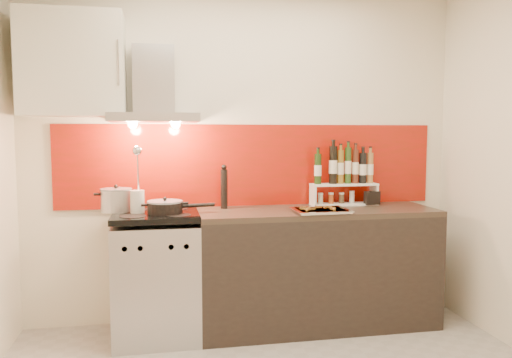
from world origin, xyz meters
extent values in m
cube|color=silver|center=(0.00, 1.40, 1.30)|extent=(3.40, 0.02, 2.60)
cube|color=maroon|center=(0.05, 1.39, 1.22)|extent=(3.00, 0.02, 0.64)
cube|color=#B7B7BA|center=(-0.70, 1.10, 0.42)|extent=(0.60, 0.60, 0.84)
cube|color=black|center=(-0.70, 0.81, 0.33)|extent=(0.50, 0.02, 0.40)
cube|color=#B7B7BA|center=(-0.70, 0.81, 0.72)|extent=(0.56, 0.02, 0.12)
cube|color=#FF190C|center=(-0.70, 0.81, 0.72)|extent=(0.10, 0.01, 0.04)
cube|color=black|center=(-0.70, 1.10, 0.89)|extent=(0.60, 0.60, 0.04)
cube|color=black|center=(0.50, 1.10, 0.43)|extent=(1.80, 0.60, 0.86)
cube|color=#2D261B|center=(0.50, 1.10, 0.88)|extent=(1.80, 0.60, 0.04)
cube|color=#B7B7BA|center=(-0.70, 1.15, 1.58)|extent=(0.62, 0.50, 0.06)
cube|color=#B7B7BA|center=(-0.70, 1.30, 1.86)|extent=(0.30, 0.18, 0.50)
sphere|color=#FFD18C|center=(-0.85, 1.15, 1.54)|extent=(0.07, 0.07, 0.07)
sphere|color=#FFD18C|center=(-0.55, 1.15, 1.54)|extent=(0.07, 0.07, 0.07)
cube|color=beige|center=(-1.25, 1.22, 1.95)|extent=(0.70, 0.35, 0.72)
cylinder|color=#B7B7BA|center=(-0.98, 1.20, 0.99)|extent=(0.22, 0.22, 0.15)
cylinder|color=#99999E|center=(-0.98, 1.20, 1.07)|extent=(0.23, 0.23, 0.01)
sphere|color=black|center=(-0.98, 1.20, 1.09)|extent=(0.03, 0.03, 0.03)
cylinder|color=black|center=(-0.63, 1.04, 0.95)|extent=(0.24, 0.24, 0.08)
cylinder|color=#99999E|center=(-0.63, 1.04, 0.99)|extent=(0.25, 0.25, 0.01)
sphere|color=black|center=(-0.63, 1.04, 1.01)|extent=(0.03, 0.03, 0.03)
cylinder|color=black|center=(-0.40, 1.07, 0.96)|extent=(0.24, 0.06, 0.03)
cylinder|color=silver|center=(-0.83, 1.11, 0.98)|extent=(0.10, 0.10, 0.17)
cylinder|color=silver|center=(-0.82, 1.11, 1.20)|extent=(0.01, 0.08, 0.31)
sphere|color=silver|center=(-0.82, 1.04, 1.35)|extent=(0.07, 0.07, 0.07)
cylinder|color=black|center=(-0.19, 1.26, 1.05)|extent=(0.05, 0.05, 0.30)
sphere|color=black|center=(-0.19, 1.26, 1.22)|extent=(0.04, 0.04, 0.04)
cube|color=white|center=(0.77, 1.26, 0.91)|extent=(0.54, 0.15, 0.01)
cube|color=white|center=(0.52, 1.26, 0.98)|extent=(0.01, 0.15, 0.15)
cube|color=white|center=(1.03, 1.26, 0.98)|extent=(0.02, 0.15, 0.15)
cube|color=white|center=(0.77, 1.26, 1.07)|extent=(0.54, 0.15, 0.02)
cylinder|color=black|center=(0.56, 1.26, 1.19)|extent=(0.06, 0.06, 0.24)
cylinder|color=black|center=(0.68, 1.26, 1.22)|extent=(0.06, 0.06, 0.30)
cylinder|color=brown|center=(0.74, 1.26, 1.21)|extent=(0.05, 0.05, 0.27)
cylinder|color=#253F17|center=(0.81, 1.26, 1.22)|extent=(0.05, 0.05, 0.29)
cylinder|color=#4A2013|center=(0.87, 1.26, 1.21)|extent=(0.05, 0.05, 0.27)
cylinder|color=black|center=(0.93, 1.26, 1.19)|extent=(0.06, 0.06, 0.24)
cylinder|color=olive|center=(0.99, 1.26, 1.20)|extent=(0.05, 0.05, 0.24)
cylinder|color=#B4AF92|center=(0.58, 1.26, 0.95)|extent=(0.04, 0.04, 0.07)
cylinder|color=#9F441A|center=(0.67, 1.26, 0.95)|extent=(0.04, 0.04, 0.07)
cylinder|color=#4D3B26|center=(0.75, 1.26, 0.95)|extent=(0.04, 0.04, 0.07)
cylinder|color=silver|center=(0.84, 1.26, 0.96)|extent=(0.04, 0.04, 0.08)
cube|color=black|center=(0.99, 1.20, 0.96)|extent=(0.13, 0.07, 0.11)
cube|color=silver|center=(0.48, 0.94, 0.91)|extent=(0.38, 0.29, 0.01)
cube|color=silver|center=(0.48, 0.94, 0.92)|extent=(0.40, 0.31, 0.01)
cube|color=red|center=(0.48, 0.94, 0.92)|extent=(0.34, 0.25, 0.01)
cube|color=brown|center=(0.40, 0.96, 0.93)|extent=(0.03, 0.05, 0.01)
cube|color=brown|center=(0.36, 0.92, 0.93)|extent=(0.03, 0.05, 0.01)
cube|color=brown|center=(0.53, 0.99, 0.93)|extent=(0.05, 0.04, 0.01)
cube|color=brown|center=(0.35, 0.99, 0.93)|extent=(0.04, 0.05, 0.01)
cube|color=brown|center=(0.38, 0.95, 0.93)|extent=(0.02, 0.05, 0.01)
cube|color=brown|center=(0.55, 0.87, 0.93)|extent=(0.02, 0.05, 0.01)
cube|color=brown|center=(0.55, 0.99, 0.93)|extent=(0.05, 0.04, 0.01)
cube|color=brown|center=(0.48, 1.01, 0.93)|extent=(0.05, 0.02, 0.01)
cube|color=brown|center=(0.40, 0.93, 0.93)|extent=(0.05, 0.01, 0.01)
cube|color=brown|center=(0.36, 0.96, 0.93)|extent=(0.05, 0.02, 0.01)
cube|color=brown|center=(0.36, 1.00, 0.93)|extent=(0.05, 0.03, 0.01)
cube|color=brown|center=(0.37, 0.93, 0.93)|extent=(0.05, 0.04, 0.01)
cube|color=brown|center=(0.56, 0.92, 0.93)|extent=(0.05, 0.04, 0.01)
cube|color=brown|center=(0.55, 1.01, 0.93)|extent=(0.05, 0.03, 0.01)
cube|color=brown|center=(0.35, 0.94, 0.93)|extent=(0.05, 0.04, 0.01)
cube|color=brown|center=(0.36, 0.88, 0.93)|extent=(0.04, 0.05, 0.01)
camera|label=1|loc=(-0.65, -2.49, 1.46)|focal=35.00mm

